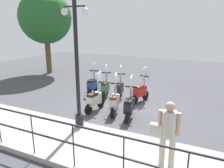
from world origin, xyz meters
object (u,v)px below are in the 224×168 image
Objects in this scene: scooter_near_0 at (129,106)px; lamp_post_near at (77,72)px; scooter_near_2 at (95,99)px; scooter_near_1 at (114,102)px; scooter_far_0 at (140,91)px; tree_large at (45,18)px; pedestrian_with_bag at (168,130)px; scooter_far_1 at (119,89)px; scooter_far_2 at (105,87)px; scooter_far_3 at (92,85)px.

lamp_post_near is at bearing 134.10° from scooter_near_0.
scooter_near_1 is at bearing -76.83° from scooter_near_2.
scooter_far_0 is at bearing -4.17° from scooter_near_0.
scooter_near_2 is (-4.73, -6.38, -3.25)m from tree_large.
lamp_post_near reaches higher than pedestrian_with_bag.
lamp_post_near reaches higher than scooter_near_1.
scooter_far_1 is at bearing 110.42° from scooter_far_0.
tree_large reaches higher than scooter_far_2.
tree_large reaches higher than scooter_near_2.
scooter_far_0 is at bearing -98.67° from scooter_far_1.
lamp_post_near is at bearing -160.81° from scooter_near_2.
pedestrian_with_bag reaches higher than scooter_near_2.
pedestrian_with_bag is 1.03× the size of scooter_near_1.
tree_large is at bearing 48.67° from scooter_near_0.
pedestrian_with_bag is 0.29× the size of tree_large.
tree_large is 3.56× the size of scooter_far_3.
scooter_near_2 is at bearing -156.19° from scooter_far_3.
scooter_far_1 is at bearing -114.37° from tree_large.
lamp_post_near is at bearing 168.37° from scooter_far_1.
scooter_far_2 is at bearing 79.61° from scooter_far_1.
scooter_far_1 is 1.48m from scooter_far_3.
scooter_far_2 is 0.78m from scooter_far_3.
scooter_near_1 is 1.68m from scooter_far_1.
scooter_near_0 is (2.44, 1.83, -0.60)m from pedestrian_with_bag.
lamp_post_near is 9.44m from tree_large.
scooter_far_3 is (0.12, 0.77, 0.00)m from scooter_far_2.
scooter_far_2 is at bearing 12.71° from lamp_post_near.
scooter_far_3 is at bearing 44.84° from scooter_near_0.
scooter_near_2 and scooter_far_0 have the same top height.
scooter_far_2 is at bearing -107.71° from scooter_far_3.
tree_large is 6.82m from scooter_far_3.
scooter_near_0 is at bearing -36.01° from lamp_post_near.
scooter_near_2 is 1.00× the size of scooter_far_0.
scooter_far_3 is at bearing 35.81° from scooter_near_1.
pedestrian_with_bag is 1.03× the size of scooter_far_1.
scooter_near_0 is at bearing -86.18° from scooter_near_2.
scooter_near_0 is at bearing -147.93° from scooter_far_2.
lamp_post_near is 2.63× the size of scooter_near_2.
scooter_far_3 is at bearing 66.41° from scooter_far_2.
scooter_near_2 and scooter_far_3 have the same top height.
scooter_far_3 is (1.79, 1.15, 0.00)m from scooter_near_2.
scooter_far_0 is (1.83, 0.18, 0.00)m from scooter_near_0.
scooter_near_0 is at bearing 36.01° from pedestrian_with_bag.
scooter_far_1 is (1.70, -0.32, 0.00)m from scooter_near_2.
scooter_near_2 is at bearing 160.30° from scooter_far_0.
pedestrian_with_bag reaches higher than scooter_far_1.
tree_large reaches higher than scooter_far_3.
scooter_near_0 and scooter_far_0 have the same top height.
tree_large is 8.58m from scooter_near_2.
lamp_post_near is at bearing -165.10° from scooter_far_3.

